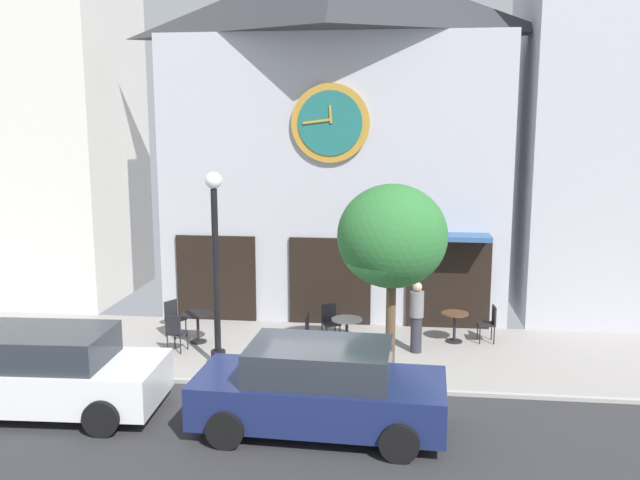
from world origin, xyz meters
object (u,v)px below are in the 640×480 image
Objects in this scene: cafe_chair_near_tree at (330,320)px; cafe_table_near_curb at (347,328)px; cafe_table_rightmost at (455,322)px; cafe_chair_corner at (175,330)px; parked_car_navy at (320,389)px; cafe_chair_outer at (311,330)px; cafe_chair_under_awning at (490,321)px; cafe_chair_facing_wall at (173,316)px; pedestrian_grey at (417,316)px; street_lamp at (216,270)px; street_tree at (392,237)px; parked_car_white at (44,372)px; cafe_table_near_door at (198,321)px.

cafe_table_near_curb is at bearing -55.50° from cafe_chair_near_tree.
cafe_table_rightmost is 6.67m from cafe_chair_corner.
cafe_table_rightmost is 5.83m from parked_car_navy.
cafe_table_near_curb is 0.83m from cafe_chair_outer.
cafe_chair_facing_wall is (-7.77, -0.45, 0.00)m from cafe_chair_under_awning.
pedestrian_grey reaches higher than cafe_table_near_curb.
cafe_chair_facing_wall is 1.00× the size of cafe_chair_outer.
cafe_chair_facing_wall is 0.54× the size of pedestrian_grey.
cafe_chair_outer is 0.54× the size of pedestrian_grey.
parked_car_navy is (-1.75, -4.30, -0.10)m from pedestrian_grey.
cafe_table_rightmost is 6.94m from cafe_chair_facing_wall.
street_lamp is at bearing -161.36° from pedestrian_grey.
street_tree reaches higher than cafe_chair_facing_wall.
pedestrian_grey is 8.01m from parked_car_white.
parked_car_white is (-6.87, -4.12, -0.10)m from pedestrian_grey.
cafe_chair_near_tree is 0.21× the size of parked_car_navy.
street_tree is 2.45× the size of pedestrian_grey.
street_tree reaches higher than parked_car_white.
cafe_chair_corner is at bearing -69.36° from cafe_chair_facing_wall.
street_tree is at bearing -130.89° from cafe_chair_under_awning.
cafe_chair_near_tree is 0.21× the size of parked_car_white.
cafe_chair_near_tree is (3.16, 0.51, -0.01)m from cafe_table_near_door.
cafe_table_near_curb is at bearing 37.53° from parked_car_white.
parked_car_white is (-5.26, -4.04, 0.21)m from cafe_table_near_curb.
cafe_table_near_curb is at bearing 13.99° from cafe_chair_outer.
street_tree reaches higher than cafe_chair_under_awning.
street_lamp is 2.55× the size of pedestrian_grey.
street_tree is 4.54× the size of cafe_chair_under_awning.
pedestrian_grey is (2.42, 0.28, 0.33)m from cafe_chair_outer.
cafe_chair_near_tree is 4.93m from parked_car_navy.
cafe_chair_near_tree is 2.19m from pedestrian_grey.
cafe_table_near_curb reaches higher than cafe_table_rightmost.
cafe_chair_under_awning is 2.05m from pedestrian_grey.
cafe_chair_near_tree is at bearing 69.14° from cafe_chair_outer.
street_tree is 5.61m from cafe_table_near_door.
street_tree is at bearing -39.39° from cafe_chair_outer.
cafe_table_near_door is 5.63m from parked_car_navy.
street_lamp is 2.44m from cafe_table_near_door.
pedestrian_grey is at bearing 67.85° from parked_car_navy.
cafe_table_near_door is at bearing 128.38° from parked_car_navy.
street_lamp reaches higher than pedestrian_grey.
cafe_chair_under_awning is 10.03m from parked_car_white.
cafe_chair_facing_wall is 4.70m from parked_car_white.
cafe_chair_under_awning is (2.37, 2.73, -2.48)m from street_tree.
cafe_chair_facing_wall is (-3.91, -0.11, 0.00)m from cafe_chair_near_tree.
cafe_chair_facing_wall reaches higher than cafe_table_near_door.
parked_car_navy is at bearing -2.10° from parked_car_white.
street_lamp is 2.77m from cafe_chair_outer.
parked_car_white is 1.00× the size of parked_car_navy.
pedestrian_grey is (5.99, -0.50, 0.33)m from cafe_chair_facing_wall.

